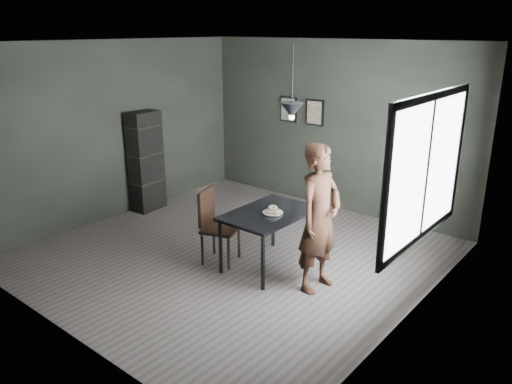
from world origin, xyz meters
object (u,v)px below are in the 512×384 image
Objects in this scene: shelf_unit at (146,161)px; wood_chair at (214,221)px; cafe_table at (269,218)px; white_plate at (273,213)px; woman at (319,218)px; pendant_lamp at (292,110)px.

wood_chair is at bearing -24.07° from shelf_unit.
cafe_table is 5.22× the size of white_plate.
wood_chair is (-0.65, -0.33, -0.11)m from cafe_table.
white_plate is 0.13× the size of woman.
wood_chair is (-1.45, -0.25, -0.32)m from woman.
woman is (0.79, -0.07, 0.21)m from cafe_table.
shelf_unit is at bearing 142.34° from wood_chair.
pendant_lamp is (0.90, 0.43, 1.49)m from wood_chair.
cafe_table is 0.74m from wood_chair.
shelf_unit is 3.41m from pendant_lamp.
pendant_lamp is at bearing 5.30° from wood_chair.
white_plate is at bearing -9.36° from cafe_table.
pendant_lamp reaches higher than wood_chair.
cafe_table is at bearing 6.60° from wood_chair.
cafe_table is at bearing 88.96° from woman.
white_plate is 3.02m from shelf_unit.
shelf_unit is (-2.27, 0.72, 0.27)m from wood_chair.
woman reaches higher than shelf_unit.
shelf_unit is at bearing 87.07° from woman.
pendant_lamp reaches higher than shelf_unit.
cafe_table is at bearing -14.13° from shelf_unit.
white_plate is 1.31m from pendant_lamp.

